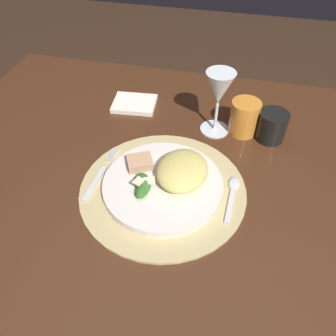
{
  "coord_description": "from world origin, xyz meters",
  "views": [
    {
      "loc": [
        0.09,
        -0.5,
        1.27
      ],
      "look_at": [
        -0.03,
        0.02,
        0.73
      ],
      "focal_mm": 35.84,
      "sensor_mm": 36.0,
      "label": 1
    }
  ],
  "objects_px": {
    "dining_table": "(177,223)",
    "dinner_plate": "(163,185)",
    "dark_tumbler": "(272,126)",
    "napkin": "(134,104)",
    "fork": "(99,176)",
    "spoon": "(233,191)",
    "wine_glass": "(219,91)",
    "amber_tumbler": "(244,118)"
  },
  "relations": [
    {
      "from": "fork",
      "to": "dark_tumbler",
      "type": "xyz_separation_m",
      "value": [
        0.37,
        0.23,
        0.03
      ]
    },
    {
      "from": "wine_glass",
      "to": "dining_table",
      "type": "bearing_deg",
      "value": -103.92
    },
    {
      "from": "wine_glass",
      "to": "dinner_plate",
      "type": "bearing_deg",
      "value": -109.3
    },
    {
      "from": "dining_table",
      "to": "fork",
      "type": "height_order",
      "value": "fork"
    },
    {
      "from": "dining_table",
      "to": "dinner_plate",
      "type": "bearing_deg",
      "value": -140.46
    },
    {
      "from": "dinner_plate",
      "to": "dark_tumbler",
      "type": "height_order",
      "value": "dark_tumbler"
    },
    {
      "from": "napkin",
      "to": "amber_tumbler",
      "type": "bearing_deg",
      "value": -9.2
    },
    {
      "from": "spoon",
      "to": "wine_glass",
      "type": "height_order",
      "value": "wine_glass"
    },
    {
      "from": "dark_tumbler",
      "to": "wine_glass",
      "type": "bearing_deg",
      "value": 179.56
    },
    {
      "from": "fork",
      "to": "dinner_plate",
      "type": "bearing_deg",
      "value": -0.92
    },
    {
      "from": "dining_table",
      "to": "dinner_plate",
      "type": "distance_m",
      "value": 0.17
    },
    {
      "from": "fork",
      "to": "dark_tumbler",
      "type": "height_order",
      "value": "dark_tumbler"
    },
    {
      "from": "spoon",
      "to": "napkin",
      "type": "height_order",
      "value": "same"
    },
    {
      "from": "dinner_plate",
      "to": "spoon",
      "type": "bearing_deg",
      "value": 9.14
    },
    {
      "from": "dark_tumbler",
      "to": "napkin",
      "type": "bearing_deg",
      "value": 170.95
    },
    {
      "from": "spoon",
      "to": "wine_glass",
      "type": "xyz_separation_m",
      "value": [
        -0.07,
        0.21,
        0.11
      ]
    },
    {
      "from": "amber_tumbler",
      "to": "dark_tumbler",
      "type": "height_order",
      "value": "amber_tumbler"
    },
    {
      "from": "dining_table",
      "to": "dinner_plate",
      "type": "relative_size",
      "value": 4.97
    },
    {
      "from": "dinner_plate",
      "to": "fork",
      "type": "bearing_deg",
      "value": 179.08
    },
    {
      "from": "fork",
      "to": "napkin",
      "type": "relative_size",
      "value": 1.43
    },
    {
      "from": "napkin",
      "to": "wine_glass",
      "type": "xyz_separation_m",
      "value": [
        0.24,
        -0.06,
        0.11
      ]
    },
    {
      "from": "dinner_plate",
      "to": "wine_glass",
      "type": "height_order",
      "value": "wine_glass"
    },
    {
      "from": "fork",
      "to": "wine_glass",
      "type": "relative_size",
      "value": 1.03
    },
    {
      "from": "spoon",
      "to": "napkin",
      "type": "xyz_separation_m",
      "value": [
        -0.31,
        0.27,
        -0.0
      ]
    },
    {
      "from": "dining_table",
      "to": "dark_tumbler",
      "type": "distance_m",
      "value": 0.34
    },
    {
      "from": "dinner_plate",
      "to": "dark_tumbler",
      "type": "relative_size",
      "value": 3.42
    },
    {
      "from": "wine_glass",
      "to": "dark_tumbler",
      "type": "bearing_deg",
      "value": -0.44
    },
    {
      "from": "spoon",
      "to": "amber_tumbler",
      "type": "distance_m",
      "value": 0.23
    },
    {
      "from": "wine_glass",
      "to": "fork",
      "type": "bearing_deg",
      "value": -134.68
    },
    {
      "from": "dining_table",
      "to": "dark_tumbler",
      "type": "relative_size",
      "value": 16.99
    },
    {
      "from": "napkin",
      "to": "dark_tumbler",
      "type": "relative_size",
      "value": 1.58
    },
    {
      "from": "fork",
      "to": "spoon",
      "type": "relative_size",
      "value": 1.31
    },
    {
      "from": "spoon",
      "to": "amber_tumbler",
      "type": "xyz_separation_m",
      "value": [
        0.0,
        0.22,
        0.04
      ]
    },
    {
      "from": "dinner_plate",
      "to": "amber_tumbler",
      "type": "xyz_separation_m",
      "value": [
        0.15,
        0.25,
        0.03
      ]
    },
    {
      "from": "dining_table",
      "to": "fork",
      "type": "relative_size",
      "value": 7.52
    },
    {
      "from": "dining_table",
      "to": "amber_tumbler",
      "type": "height_order",
      "value": "amber_tumbler"
    },
    {
      "from": "dinner_plate",
      "to": "amber_tumbler",
      "type": "relative_size",
      "value": 2.9
    },
    {
      "from": "dining_table",
      "to": "spoon",
      "type": "distance_m",
      "value": 0.2
    },
    {
      "from": "spoon",
      "to": "napkin",
      "type": "relative_size",
      "value": 1.09
    },
    {
      "from": "fork",
      "to": "napkin",
      "type": "distance_m",
      "value": 0.29
    },
    {
      "from": "dining_table",
      "to": "napkin",
      "type": "relative_size",
      "value": 10.77
    },
    {
      "from": "dining_table",
      "to": "wine_glass",
      "type": "bearing_deg",
      "value": 76.08
    }
  ]
}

